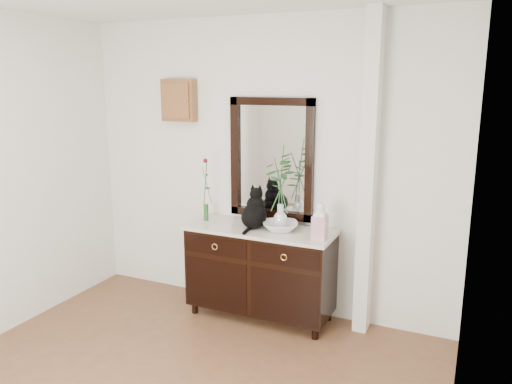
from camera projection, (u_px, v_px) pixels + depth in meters
The scene contains 10 objects.
wall_back at pixel (262, 168), 4.59m from camera, with size 3.60×0.04×2.70m, color silver.
pilaster at pixel (369, 178), 4.12m from camera, with size 0.12×0.20×2.70m, color silver.
sideboard at pixel (261, 268), 4.52m from camera, with size 1.33×0.52×0.82m.
wall_mirror at pixel (271, 159), 4.52m from camera, with size 0.80×0.06×1.10m.
key_cabinet at pixel (179, 100), 4.77m from camera, with size 0.35×0.10×0.40m, color brown.
cat at pixel (254, 208), 4.41m from camera, with size 0.25×0.31×0.36m, color black, non-canonical shape.
lotus_bowl at pixel (280, 226), 4.36m from camera, with size 0.31×0.31×0.08m, color white.
vase_branches at pixel (281, 186), 4.29m from camera, with size 0.36×0.36×0.75m, color silver, non-canonical shape.
bud_vase_rose at pixel (206, 189), 4.62m from camera, with size 0.07×0.07×0.60m, color #275F26, non-canonical shape.
ginger_jar at pixel (320, 220), 4.11m from camera, with size 0.12×0.12×0.31m, color white, non-canonical shape.
Camera 1 is at (1.82, -2.17, 2.13)m, focal length 35.00 mm.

